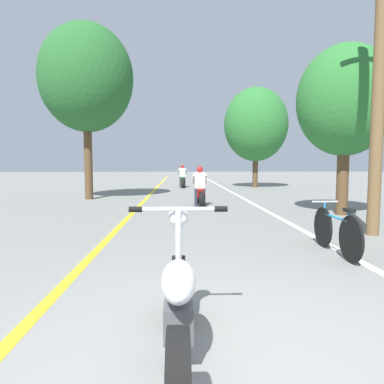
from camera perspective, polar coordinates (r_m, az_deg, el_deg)
ground_plane at (r=2.62m, az=6.44°, el=-28.21°), size 120.00×120.00×0.00m
lane_stripe_center at (r=14.46m, az=-7.52°, el=-0.96°), size 0.14×48.00×0.01m
lane_stripe_edge at (r=14.63m, az=8.26°, el=-0.90°), size 0.14×48.00×0.01m
utility_pole at (r=7.95m, az=28.88°, el=19.50°), size 1.10×0.24×6.87m
roadside_tree_right_near at (r=10.55m, az=24.19°, el=13.62°), size 2.63×2.37×4.67m
roadside_tree_right_far at (r=21.23m, az=10.60°, el=10.98°), size 3.82×3.44×5.97m
roadside_tree_left at (r=14.75m, az=-17.21°, el=17.63°), size 3.67×3.30×6.90m
motorcycle_foreground at (r=2.56m, az=-2.26°, el=-18.30°), size 0.82×1.97×1.07m
motorcycle_rider_lead at (r=11.46m, az=1.31°, el=0.13°), size 0.50×2.06×1.34m
motorcycle_rider_far at (r=20.79m, az=-1.61°, el=2.21°), size 0.50×2.09×1.37m
bicycle_parked at (r=5.87m, az=22.85°, el=-6.00°), size 0.44×1.64×0.80m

